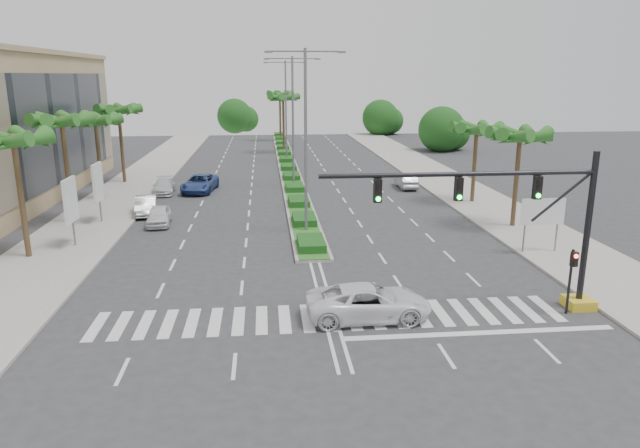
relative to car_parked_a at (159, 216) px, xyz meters
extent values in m
plane|color=#333335|center=(10.29, -17.17, -0.67)|extent=(160.00, 160.00, 0.00)
cube|color=gray|center=(25.49, 2.83, -0.59)|extent=(6.00, 120.00, 0.15)
cube|color=gray|center=(-4.91, 2.83, -0.59)|extent=(6.00, 120.00, 0.15)
cube|color=gray|center=(10.29, 27.83, -0.57)|extent=(2.20, 75.00, 0.20)
cube|color=#286322|center=(10.29, 27.83, -0.45)|extent=(1.80, 75.00, 0.04)
cube|color=gold|center=(21.79, -17.17, -0.44)|extent=(1.20, 1.20, 0.45)
cylinder|color=black|center=(21.79, -17.17, 3.03)|extent=(0.28, 0.28, 7.00)
cylinder|color=black|center=(15.79, -17.17, 5.63)|extent=(12.00, 0.20, 0.20)
cylinder|color=black|center=(20.39, -17.17, 4.53)|extent=(2.53, 0.12, 2.15)
cube|color=black|center=(19.29, -17.17, 4.98)|extent=(0.32, 0.24, 1.00)
cylinder|color=#19E533|center=(19.29, -17.31, 4.66)|extent=(0.20, 0.06, 0.20)
cube|color=black|center=(15.79, -17.17, 4.98)|extent=(0.32, 0.24, 1.00)
cylinder|color=#19E533|center=(15.79, -17.31, 4.66)|extent=(0.20, 0.06, 0.20)
cube|color=black|center=(12.29, -17.17, 4.98)|extent=(0.32, 0.24, 1.00)
cylinder|color=#19E533|center=(12.29, -17.31, 4.66)|extent=(0.20, 0.06, 0.20)
cylinder|color=black|center=(20.89, -17.77, 0.83)|extent=(0.12, 0.12, 3.00)
cube|color=black|center=(20.89, -17.92, 1.93)|extent=(0.28, 0.22, 0.65)
cylinder|color=red|center=(20.89, -18.05, 2.11)|extent=(0.18, 0.05, 0.18)
cylinder|color=slate|center=(22.79, -9.17, 0.73)|extent=(0.10, 0.10, 2.80)
cylinder|color=slate|center=(24.79, -9.17, 0.73)|extent=(0.10, 0.10, 2.80)
cube|color=#0C6638|center=(23.79, -9.17, 1.93)|extent=(2.60, 0.08, 1.50)
cube|color=white|center=(23.79, -9.22, 1.93)|extent=(2.70, 0.02, 1.60)
cylinder|color=slate|center=(-4.21, -5.17, 0.73)|extent=(0.12, 0.12, 2.80)
cube|color=white|center=(-4.21, -5.17, 2.33)|extent=(0.18, 2.10, 2.70)
cube|color=#D8594C|center=(-4.21, -5.17, 2.33)|extent=(0.12, 2.00, 2.60)
cylinder|color=slate|center=(-4.21, 0.83, 0.73)|extent=(0.12, 0.12, 2.80)
cube|color=white|center=(-4.21, 0.83, 2.33)|extent=(0.18, 2.10, 2.70)
cube|color=#D8594C|center=(-4.21, 0.83, 2.33)|extent=(0.12, 2.00, 2.60)
cylinder|color=brown|center=(-6.21, -7.17, 2.83)|extent=(0.32, 0.32, 7.00)
sphere|color=brown|center=(-6.21, -7.17, 6.23)|extent=(0.70, 0.70, 0.70)
cone|color=#1C5A1E|center=(-5.11, -7.17, 6.13)|extent=(0.90, 3.62, 1.50)
cone|color=#1C5A1E|center=(-5.53, -6.31, 6.13)|extent=(3.39, 2.96, 1.50)
cone|color=#1C5A1E|center=(-6.46, -6.09, 6.13)|extent=(3.73, 1.68, 1.50)
cone|color=#1C5A1E|center=(-6.46, -8.24, 6.13)|extent=(3.73, 1.68, 1.50)
cone|color=#1C5A1E|center=(-5.53, -8.03, 6.13)|extent=(3.39, 2.96, 1.50)
cylinder|color=brown|center=(-6.21, 0.83, 3.03)|extent=(0.32, 0.32, 7.40)
sphere|color=brown|center=(-6.21, 0.83, 6.63)|extent=(0.70, 0.70, 0.70)
cone|color=#1C5A1E|center=(-5.11, 0.83, 6.53)|extent=(0.90, 3.62, 1.50)
cone|color=#1C5A1E|center=(-5.53, 1.69, 6.53)|extent=(3.39, 2.96, 1.50)
cone|color=#1C5A1E|center=(-6.46, 1.91, 6.53)|extent=(3.73, 1.68, 1.50)
cone|color=#1C5A1E|center=(-7.20, 1.31, 6.53)|extent=(2.38, 3.65, 1.50)
cone|color=#1C5A1E|center=(-7.20, 0.36, 6.53)|extent=(2.38, 3.65, 1.50)
cone|color=#1C5A1E|center=(-6.46, -0.24, 6.53)|extent=(3.73, 1.68, 1.50)
cone|color=#1C5A1E|center=(-5.53, -0.03, 6.53)|extent=(3.39, 2.96, 1.50)
cylinder|color=brown|center=(-6.21, 8.83, 2.73)|extent=(0.32, 0.32, 6.80)
sphere|color=brown|center=(-6.21, 8.83, 6.03)|extent=(0.70, 0.70, 0.70)
cone|color=#1C5A1E|center=(-5.11, 8.83, 5.93)|extent=(0.90, 3.62, 1.50)
cone|color=#1C5A1E|center=(-5.53, 9.69, 5.93)|extent=(3.39, 2.96, 1.50)
cone|color=#1C5A1E|center=(-6.46, 9.91, 5.93)|extent=(3.73, 1.68, 1.50)
cone|color=#1C5A1E|center=(-7.20, 9.31, 5.93)|extent=(2.38, 3.65, 1.50)
cone|color=#1C5A1E|center=(-7.20, 8.36, 5.93)|extent=(2.38, 3.65, 1.50)
cone|color=#1C5A1E|center=(-6.46, 7.76, 5.93)|extent=(3.73, 1.68, 1.50)
cone|color=#1C5A1E|center=(-5.53, 7.97, 5.93)|extent=(3.39, 2.96, 1.50)
cylinder|color=brown|center=(-6.21, 16.83, 2.93)|extent=(0.32, 0.32, 7.20)
sphere|color=brown|center=(-6.21, 16.83, 6.43)|extent=(0.70, 0.70, 0.70)
cone|color=#1C5A1E|center=(-5.11, 16.83, 6.33)|extent=(0.90, 3.62, 1.50)
cone|color=#1C5A1E|center=(-5.53, 17.69, 6.33)|extent=(3.39, 2.96, 1.50)
cone|color=#1C5A1E|center=(-6.46, 17.91, 6.33)|extent=(3.73, 1.68, 1.50)
cone|color=#1C5A1E|center=(-7.20, 17.31, 6.33)|extent=(2.38, 3.65, 1.50)
cone|color=#1C5A1E|center=(-7.20, 16.36, 6.33)|extent=(2.38, 3.65, 1.50)
cone|color=#1C5A1E|center=(-6.46, 15.76, 6.33)|extent=(3.73, 1.68, 1.50)
cone|color=#1C5A1E|center=(-5.53, 15.97, 6.33)|extent=(3.39, 2.96, 1.50)
cylinder|color=brown|center=(24.79, -3.17, 2.58)|extent=(0.32, 0.32, 6.50)
sphere|color=brown|center=(24.79, -3.17, 5.73)|extent=(0.70, 0.70, 0.70)
cone|color=#1C5A1E|center=(25.89, -3.17, 5.63)|extent=(0.90, 3.62, 1.50)
cone|color=#1C5A1E|center=(25.47, -2.31, 5.63)|extent=(3.39, 2.96, 1.50)
cone|color=#1C5A1E|center=(24.54, -2.09, 5.63)|extent=(3.73, 1.68, 1.50)
cone|color=#1C5A1E|center=(23.80, -2.69, 5.63)|extent=(2.38, 3.65, 1.50)
cone|color=#1C5A1E|center=(23.80, -3.64, 5.63)|extent=(2.38, 3.65, 1.50)
cone|color=#1C5A1E|center=(24.54, -4.24, 5.63)|extent=(3.73, 1.68, 1.50)
cone|color=#1C5A1E|center=(25.47, -4.03, 5.63)|extent=(3.39, 2.96, 1.50)
cylinder|color=brown|center=(24.79, 4.83, 2.43)|extent=(0.32, 0.32, 6.20)
sphere|color=brown|center=(24.79, 4.83, 5.43)|extent=(0.70, 0.70, 0.70)
cone|color=#1C5A1E|center=(25.89, 4.83, 5.33)|extent=(0.90, 3.62, 1.50)
cone|color=#1C5A1E|center=(25.47, 5.69, 5.33)|extent=(3.39, 2.96, 1.50)
cone|color=#1C5A1E|center=(24.54, 5.91, 5.33)|extent=(3.73, 1.68, 1.50)
cone|color=#1C5A1E|center=(23.80, 5.31, 5.33)|extent=(2.38, 3.65, 1.50)
cone|color=#1C5A1E|center=(23.80, 4.36, 5.33)|extent=(2.38, 3.65, 1.50)
cone|color=#1C5A1E|center=(24.54, 3.76, 5.33)|extent=(3.73, 1.68, 1.50)
cone|color=#1C5A1E|center=(25.47, 3.97, 5.33)|extent=(3.39, 2.96, 1.50)
cylinder|color=brown|center=(10.29, 37.83, 3.08)|extent=(0.32, 0.32, 7.50)
sphere|color=brown|center=(10.29, 37.83, 6.73)|extent=(0.70, 0.70, 0.70)
cone|color=#1C5A1E|center=(11.39, 37.83, 6.63)|extent=(0.90, 3.62, 1.50)
cone|color=#1C5A1E|center=(10.97, 38.69, 6.63)|extent=(3.39, 2.96, 1.50)
cone|color=#1C5A1E|center=(10.04, 38.91, 6.63)|extent=(3.73, 1.68, 1.50)
cone|color=#1C5A1E|center=(9.30, 38.31, 6.63)|extent=(2.38, 3.65, 1.50)
cone|color=#1C5A1E|center=(9.30, 37.36, 6.63)|extent=(2.38, 3.65, 1.50)
cone|color=#1C5A1E|center=(10.04, 36.76, 6.63)|extent=(3.73, 1.68, 1.50)
cone|color=#1C5A1E|center=(10.97, 36.97, 6.63)|extent=(3.39, 2.96, 1.50)
cylinder|color=brown|center=(10.29, 52.83, 3.08)|extent=(0.32, 0.32, 7.50)
sphere|color=brown|center=(10.29, 52.83, 6.73)|extent=(0.70, 0.70, 0.70)
cone|color=#1C5A1E|center=(11.39, 52.83, 6.63)|extent=(0.90, 3.62, 1.50)
cone|color=#1C5A1E|center=(10.97, 53.69, 6.63)|extent=(3.39, 2.96, 1.50)
cone|color=#1C5A1E|center=(10.04, 53.91, 6.63)|extent=(3.73, 1.68, 1.50)
cone|color=#1C5A1E|center=(9.30, 53.31, 6.63)|extent=(2.38, 3.65, 1.50)
cone|color=#1C5A1E|center=(9.30, 52.36, 6.63)|extent=(2.38, 3.65, 1.50)
cone|color=#1C5A1E|center=(10.04, 51.76, 6.63)|extent=(3.73, 1.68, 1.50)
cone|color=#1C5A1E|center=(10.97, 51.97, 6.63)|extent=(3.39, 2.96, 1.50)
cylinder|color=slate|center=(10.29, -3.17, 5.33)|extent=(0.20, 0.20, 12.00)
cylinder|color=slate|center=(9.09, -3.17, 11.13)|extent=(2.40, 0.10, 0.10)
cylinder|color=slate|center=(11.49, -3.17, 11.13)|extent=(2.40, 0.10, 0.10)
cube|color=slate|center=(7.99, -3.17, 11.08)|extent=(0.50, 0.25, 0.12)
cube|color=slate|center=(12.59, -3.17, 11.08)|extent=(0.50, 0.25, 0.12)
cylinder|color=slate|center=(10.29, 12.83, 5.33)|extent=(0.20, 0.20, 12.00)
cylinder|color=slate|center=(9.09, 12.83, 11.13)|extent=(2.40, 0.10, 0.10)
cylinder|color=slate|center=(11.49, 12.83, 11.13)|extent=(2.40, 0.10, 0.10)
cube|color=slate|center=(7.99, 12.83, 11.08)|extent=(0.50, 0.25, 0.12)
cube|color=slate|center=(12.59, 12.83, 11.08)|extent=(0.50, 0.25, 0.12)
cylinder|color=slate|center=(10.29, 28.83, 5.33)|extent=(0.20, 0.20, 12.00)
cylinder|color=slate|center=(9.09, 28.83, 11.13)|extent=(2.40, 0.10, 0.10)
cylinder|color=slate|center=(11.49, 28.83, 11.13)|extent=(2.40, 0.10, 0.10)
cube|color=slate|center=(7.99, 28.83, 11.08)|extent=(0.50, 0.25, 0.12)
cube|color=slate|center=(12.59, 28.83, 11.08)|extent=(0.50, 0.25, 0.12)
imported|color=white|center=(0.00, 0.00, 0.00)|extent=(1.87, 4.02, 1.33)
imported|color=#B8B7BC|center=(-1.51, 3.25, 0.04)|extent=(2.07, 4.46, 1.41)
imported|color=navy|center=(1.64, 11.84, 0.11)|extent=(3.28, 5.87, 1.55)
imported|color=silver|center=(-1.51, 11.32, -0.02)|extent=(2.13, 4.59, 1.30)
imported|color=white|center=(11.95, -17.42, 0.09)|extent=(5.50, 2.58, 1.52)
imported|color=#ADACB1|center=(20.85, 11.70, 0.02)|extent=(1.50, 4.19, 1.38)
camera|label=1|loc=(7.57, -40.28, 9.69)|focal=32.00mm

